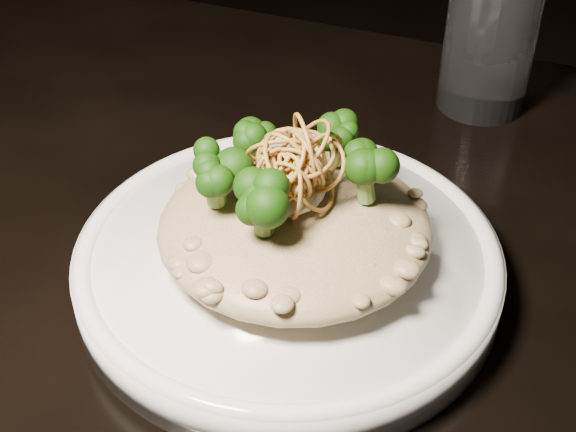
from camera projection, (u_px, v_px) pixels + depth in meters
name	position (u px, v px, depth m)	size (l,w,h in m)	color
table	(392.00, 419.00, 0.55)	(1.10, 0.80, 0.75)	black
plate	(288.00, 265.00, 0.52)	(0.28, 0.28, 0.03)	white
risotto	(295.00, 226.00, 0.50)	(0.17, 0.17, 0.04)	brown
broccoli	(287.00, 163.00, 0.48)	(0.13, 0.13, 0.05)	black
cheese	(282.00, 188.00, 0.49)	(0.05, 0.05, 0.02)	white
shallots	(293.00, 159.00, 0.47)	(0.05, 0.05, 0.04)	#935C1F
drinking_glass	(491.00, 35.00, 0.67)	(0.08, 0.08, 0.13)	silver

